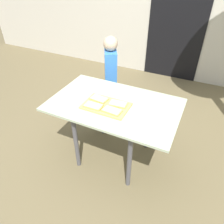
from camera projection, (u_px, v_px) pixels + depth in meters
ground_plane at (114, 155)px, 2.34m from camera, size 16.00×16.00×0.00m
house_wall_back at (177, 0)px, 3.25m from camera, size 8.00×0.20×2.46m
house_door at (178, 17)px, 3.28m from camera, size 0.90×0.02×2.00m
dining_table at (114, 110)px, 1.98m from camera, size 1.18×0.74×0.68m
cutting_board at (106, 106)px, 1.89m from camera, size 0.41×0.27×0.02m
pizza_slice_far_right at (118, 104)px, 1.89m from camera, size 0.17×0.11×0.02m
pizza_slice_near_right at (112, 111)px, 1.81m from camera, size 0.17×0.11×0.02m
pizza_slice_near_left at (93, 106)px, 1.87m from camera, size 0.17×0.10×0.02m
pizza_slice_far_left at (99, 99)px, 1.96m from camera, size 0.17×0.12×0.02m
plate_white_right at (154, 110)px, 1.85m from camera, size 0.20×0.20×0.01m
child_left at (111, 73)px, 2.61m from camera, size 0.24×0.28×1.06m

